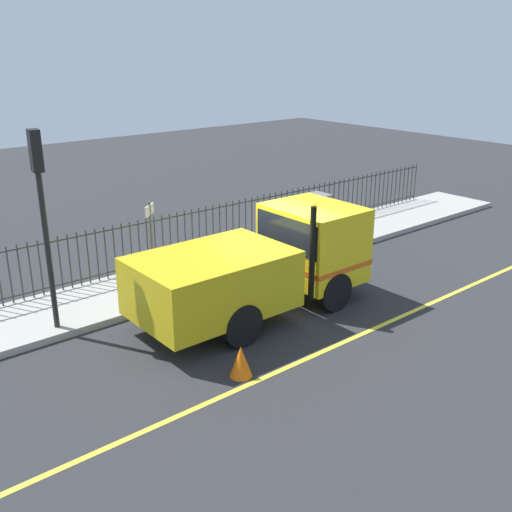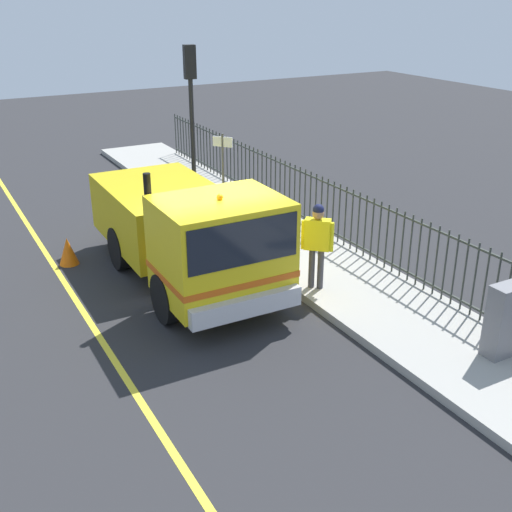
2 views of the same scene
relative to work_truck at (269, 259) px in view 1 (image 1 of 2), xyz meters
name	(u,v)px [view 1 (image 1 of 2)]	position (x,y,z in m)	size (l,w,h in m)	color
ground_plane	(273,302)	(0.23, -0.35, -1.28)	(55.99, 55.99, 0.00)	#2B2B2D
sidewalk_slab	(211,270)	(2.87, -0.35, -1.20)	(2.44, 25.45, 0.16)	#A3A099
lane_marking	(351,339)	(-2.33, -0.35, -1.28)	(0.12, 22.90, 0.01)	yellow
work_truck	(269,259)	(0.00, 0.00, 0.00)	(2.36, 5.93, 2.70)	yellow
worker_standing	(264,228)	(2.05, -1.58, -0.02)	(0.52, 0.51, 1.79)	yellow
iron_fence	(189,234)	(3.94, -0.35, -0.38)	(0.04, 21.67, 1.45)	#2D332D
traffic_light_near	(41,192)	(2.04, 4.45, 1.94)	(0.32, 0.25, 4.32)	black
utility_cabinet	(320,212)	(3.39, -5.21, -0.48)	(0.75, 0.35, 1.27)	slate
traffic_cone	(241,361)	(-1.99, 2.44, -0.96)	(0.44, 0.44, 0.63)	orange
street_sign	(151,241)	(1.79, 2.10, 0.44)	(0.34, 0.40, 2.51)	#4C4C4C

